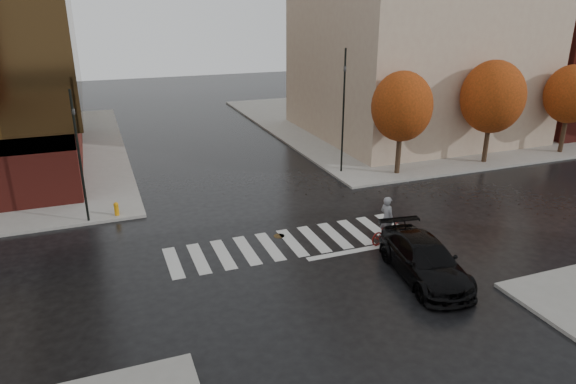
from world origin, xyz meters
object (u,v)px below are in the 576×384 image
traffic_light_nw (78,150)px  traffic_light_ne (344,103)px  cyclist (387,227)px  fire_hydrant (116,208)px  sedan (424,259)px

traffic_light_nw → traffic_light_ne: (15.58, 2.70, 0.81)m
traffic_light_nw → cyclist: bearing=40.7°
cyclist → fire_hydrant: 13.78m
traffic_light_ne → fire_hydrant: (-14.19, -2.50, -4.11)m
traffic_light_ne → cyclist: bearing=93.0°
traffic_light_nw → fire_hydrant: traffic_light_nw is taller
sedan → fire_hydrant: (-11.24, 10.85, -0.25)m
sedan → traffic_light_nw: (-12.63, 10.65, 3.05)m
sedan → cyclist: size_ratio=2.40×
traffic_light_nw → sedan: bearing=30.0°
traffic_light_ne → fire_hydrant: bearing=27.7°
cyclist → traffic_light_nw: traffic_light_nw is taller
traffic_light_nw → traffic_light_ne: 15.84m
traffic_light_ne → fire_hydrant: traffic_light_ne is taller
cyclist → traffic_light_ne: 11.04m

